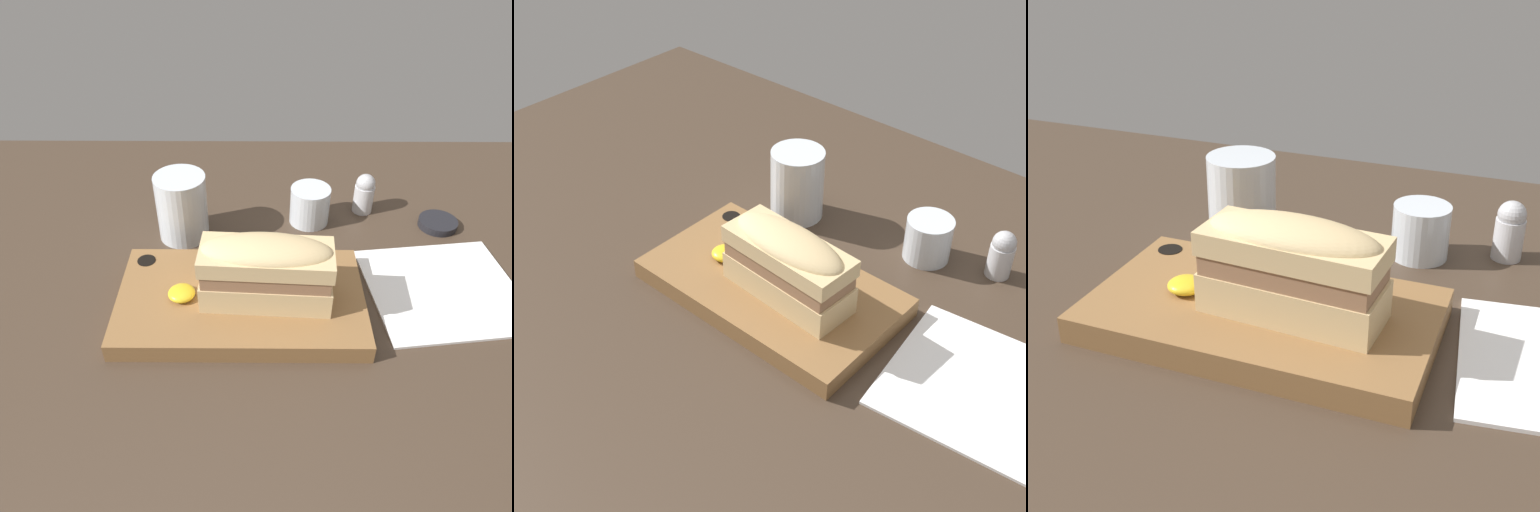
# 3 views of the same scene
# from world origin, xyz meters

# --- Properties ---
(dining_table) EXTENTS (1.50, 1.01, 0.02)m
(dining_table) POSITION_xyz_m (0.00, 0.00, 0.01)
(dining_table) COLOR #423326
(dining_table) RESTS_ON ground
(serving_board) EXTENTS (0.33, 0.19, 0.03)m
(serving_board) POSITION_xyz_m (-0.03, 0.01, 0.03)
(serving_board) COLOR olive
(serving_board) RESTS_ON dining_table
(sandwich) EXTENTS (0.17, 0.08, 0.10)m
(sandwich) POSITION_xyz_m (-0.00, -0.00, 0.10)
(sandwich) COLOR #DBBC84
(sandwich) RESTS_ON serving_board
(mustard_dollop) EXTENTS (0.04, 0.04, 0.01)m
(mustard_dollop) POSITION_xyz_m (-0.11, -0.00, 0.05)
(mustard_dollop) COLOR gold
(mustard_dollop) RESTS_ON serving_board
(water_glass) EXTENTS (0.08, 0.08, 0.11)m
(water_glass) POSITION_xyz_m (-0.13, 0.17, 0.07)
(water_glass) COLOR silver
(water_glass) RESTS_ON dining_table
(wine_glass) EXTENTS (0.07, 0.07, 0.06)m
(wine_glass) POSITION_xyz_m (0.07, 0.21, 0.05)
(wine_glass) COLOR silver
(wine_glass) RESTS_ON dining_table
(napkin) EXTENTS (0.23, 0.22, 0.00)m
(napkin) POSITION_xyz_m (0.25, 0.04, 0.02)
(napkin) COLOR white
(napkin) RESTS_ON dining_table
(salt_shaker) EXTENTS (0.03, 0.03, 0.07)m
(salt_shaker) POSITION_xyz_m (0.17, 0.24, 0.06)
(salt_shaker) COLOR silver
(salt_shaker) RESTS_ON dining_table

